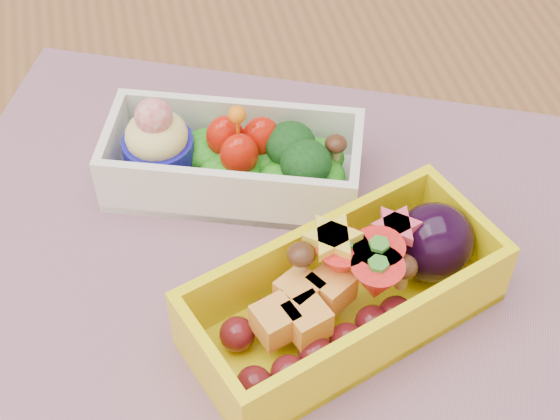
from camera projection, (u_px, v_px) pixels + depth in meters
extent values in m
cube|color=brown|center=(258.00, 255.00, 0.59)|extent=(1.20, 0.80, 0.04)
cube|color=gray|center=(271.00, 256.00, 0.56)|extent=(0.57, 0.52, 0.00)
cube|color=white|center=(233.00, 160.00, 0.58)|extent=(0.19, 0.13, 0.05)
ellipsoid|color=green|center=(233.00, 167.00, 0.59)|extent=(0.18, 0.12, 0.02)
cylinder|color=#161499|center=(160.00, 156.00, 0.59)|extent=(0.05, 0.05, 0.03)
sphere|color=red|center=(154.00, 116.00, 0.56)|extent=(0.03, 0.03, 0.03)
ellipsoid|color=red|center=(225.00, 137.00, 0.58)|extent=(0.03, 0.02, 0.03)
ellipsoid|color=red|center=(239.00, 155.00, 0.57)|extent=(0.03, 0.02, 0.03)
ellipsoid|color=red|center=(261.00, 138.00, 0.58)|extent=(0.03, 0.02, 0.03)
sphere|color=orange|center=(237.00, 115.00, 0.55)|extent=(0.01, 0.01, 0.01)
ellipsoid|color=black|center=(290.00, 144.00, 0.57)|extent=(0.04, 0.04, 0.03)
ellipsoid|color=black|center=(306.00, 163.00, 0.56)|extent=(0.04, 0.04, 0.03)
ellipsoid|color=#3F2111|center=(336.00, 144.00, 0.57)|extent=(0.02, 0.02, 0.01)
cube|color=yellow|center=(344.00, 297.00, 0.50)|extent=(0.21, 0.14, 0.05)
ellipsoid|color=#5A1017|center=(294.00, 340.00, 0.49)|extent=(0.11, 0.08, 0.02)
cube|color=orange|center=(302.00, 305.00, 0.49)|extent=(0.06, 0.05, 0.02)
cone|color=red|center=(341.00, 263.00, 0.50)|extent=(0.04, 0.04, 0.03)
cone|color=red|center=(377.00, 263.00, 0.50)|extent=(0.04, 0.04, 0.03)
cone|color=red|center=(376.00, 282.00, 0.49)|extent=(0.04, 0.04, 0.03)
cylinder|color=yellow|center=(333.00, 238.00, 0.49)|extent=(0.04, 0.04, 0.01)
cylinder|color=#E53F5B|center=(396.00, 227.00, 0.50)|extent=(0.03, 0.03, 0.01)
ellipsoid|color=#3F2111|center=(301.00, 274.00, 0.50)|extent=(0.02, 0.02, 0.01)
ellipsoid|color=#3F2111|center=(402.00, 276.00, 0.50)|extent=(0.02, 0.02, 0.01)
ellipsoid|color=black|center=(433.00, 243.00, 0.52)|extent=(0.05, 0.05, 0.05)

